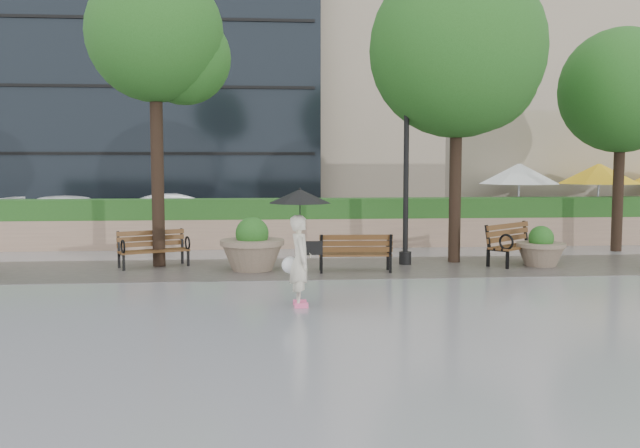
{
  "coord_description": "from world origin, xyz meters",
  "views": [
    {
      "loc": [
        -1.62,
        -12.63,
        2.36
      ],
      "look_at": [
        -0.37,
        1.73,
        1.1
      ],
      "focal_mm": 40.0,
      "sensor_mm": 36.0,
      "label": 1
    }
  ],
  "objects": [
    {
      "name": "tree_0",
      "position": [
        -3.71,
        3.67,
        5.03
      ],
      "size": [
        3.16,
        3.01,
        6.68
      ],
      "color": "black",
      "rests_on": "ground"
    },
    {
      "name": "cafe_hedge",
      "position": [
        9.0,
        7.8,
        0.45
      ],
      "size": [
        8.0,
        0.5,
        0.9
      ],
      "primitive_type": "cube",
      "color": "#194617",
      "rests_on": "ground"
    },
    {
      "name": "pedestrian",
      "position": [
        -0.94,
        -1.09,
        1.16
      ],
      "size": [
        1.04,
        1.04,
        1.91
      ],
      "rotation": [
        0.0,
        0.0,
        1.61
      ],
      "color": "beige",
      "rests_on": "ground"
    },
    {
      "name": "tree_1",
      "position": [
        3.12,
        3.74,
        4.81
      ],
      "size": [
        4.07,
        4.07,
        6.97
      ],
      "color": "black",
      "rests_on": "ground"
    },
    {
      "name": "lamppost",
      "position": [
        1.74,
        3.37,
        1.71
      ],
      "size": [
        0.28,
        0.28,
        3.89
      ],
      "color": "black",
      "rests_on": "ground"
    },
    {
      "name": "bench_1",
      "position": [
        -3.96,
        3.45,
        0.24
      ],
      "size": [
        1.63,
        1.17,
        0.82
      ],
      "rotation": [
        0.0,
        0.0,
        0.42
      ],
      "color": "brown",
      "rests_on": "ground"
    },
    {
      "name": "cafe_wall",
      "position": [
        9.5,
        10.0,
        2.0
      ],
      "size": [
        10.0,
        0.6,
        4.0
      ],
      "primitive_type": "cube",
      "color": "tan",
      "rests_on": "ground"
    },
    {
      "name": "hedge_wall",
      "position": [
        0.0,
        7.0,
        0.66
      ],
      "size": [
        24.0,
        0.8,
        1.35
      ],
      "color": "tan",
      "rests_on": "ground"
    },
    {
      "name": "car_left",
      "position": [
        -7.3,
        10.4,
        0.65
      ],
      "size": [
        4.55,
        2.07,
        1.29
      ],
      "primitive_type": "imported",
      "rotation": [
        0.0,
        0.0,
        1.51
      ],
      "color": "white",
      "rests_on": "ground"
    },
    {
      "name": "car_right",
      "position": [
        -3.97,
        9.9,
        0.68
      ],
      "size": [
        4.34,
        2.41,
        1.35
      ],
      "primitive_type": "imported",
      "rotation": [
        0.0,
        0.0,
        1.82
      ],
      "color": "white",
      "rests_on": "ground"
    },
    {
      "name": "cobble_strip",
      "position": [
        0.0,
        3.0,
        0.01
      ],
      "size": [
        28.0,
        3.2,
        0.01
      ],
      "primitive_type": "cube",
      "color": "#383330",
      "rests_on": "ground"
    },
    {
      "name": "planter_right",
      "position": [
        4.76,
        2.88,
        0.36
      ],
      "size": [
        1.1,
        1.1,
        0.92
      ],
      "color": "#7F6B56",
      "rests_on": "ground"
    },
    {
      "name": "bench_3",
      "position": [
        4.31,
        3.2,
        0.28
      ],
      "size": [
        1.77,
        1.64,
        0.94
      ],
      "rotation": [
        0.0,
        0.0,
        0.69
      ],
      "color": "brown",
      "rests_on": "ground"
    },
    {
      "name": "asphalt_street",
      "position": [
        0.0,
        11.0,
        0.0
      ],
      "size": [
        40.0,
        7.0,
        0.0
      ],
      "primitive_type": "cube",
      "color": "black",
      "rests_on": "ground"
    },
    {
      "name": "planter_left",
      "position": [
        -1.75,
        2.8,
        0.46
      ],
      "size": [
        1.39,
        1.39,
        1.17
      ],
      "color": "#7F6B56",
      "rests_on": "ground"
    },
    {
      "name": "patio_umb_yellow_a",
      "position": [
        8.71,
        8.22,
        1.99
      ],
      "size": [
        2.5,
        2.5,
        2.3
      ],
      "color": "black",
      "rests_on": "ground"
    },
    {
      "name": "ground",
      "position": [
        0.0,
        0.0,
        0.0
      ],
      "size": [
        100.0,
        100.0,
        0.0
      ],
      "primitive_type": "plane",
      "color": "gray",
      "rests_on": "ground"
    },
    {
      "name": "tree_2",
      "position": [
        8.01,
        5.47,
        4.1
      ],
      "size": [
        3.36,
        3.24,
        5.84
      ],
      "color": "black",
      "rests_on": "ground"
    },
    {
      "name": "bench_2",
      "position": [
        0.45,
        2.38,
        0.25
      ],
      "size": [
        1.57,
        0.69,
        0.83
      ],
      "rotation": [
        0.0,
        0.0,
        3.09
      ],
      "color": "brown",
      "rests_on": "ground"
    },
    {
      "name": "patio_umb_white",
      "position": [
        6.27,
        8.35,
        1.99
      ],
      "size": [
        2.5,
        2.5,
        2.3
      ],
      "color": "black",
      "rests_on": "ground"
    },
    {
      "name": "bldg_stone",
      "position": [
        10.0,
        23.0,
        10.0
      ],
      "size": [
        18.0,
        10.0,
        20.0
      ],
      "primitive_type": "cube",
      "color": "tan",
      "rests_on": "ground"
    }
  ]
}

